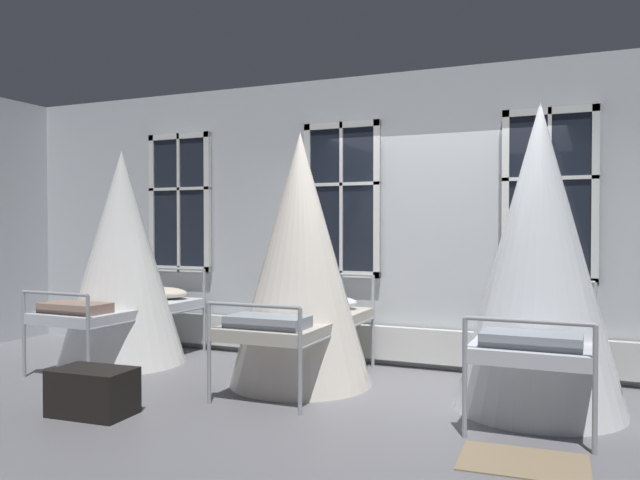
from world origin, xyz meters
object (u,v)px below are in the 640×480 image
(cot_second, at_px, (300,261))
(cot_third, at_px, (539,260))
(cot_first, at_px, (122,260))
(travel_trunk, at_px, (93,392))

(cot_second, relative_size, cot_third, 0.95)
(cot_first, xyz_separation_m, cot_second, (2.21, -0.06, 0.03))
(cot_second, relative_size, travel_trunk, 3.78)
(cot_second, distance_m, cot_third, 2.18)
(cot_first, bearing_deg, cot_second, -89.86)
(cot_second, bearing_deg, cot_third, -91.02)
(cot_second, xyz_separation_m, travel_trunk, (-1.09, -1.60, -0.99))
(cot_third, xyz_separation_m, travel_trunk, (-3.27, -1.58, -1.05))
(cot_first, bearing_deg, travel_trunk, -144.39)
(cot_third, height_order, travel_trunk, cot_third)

